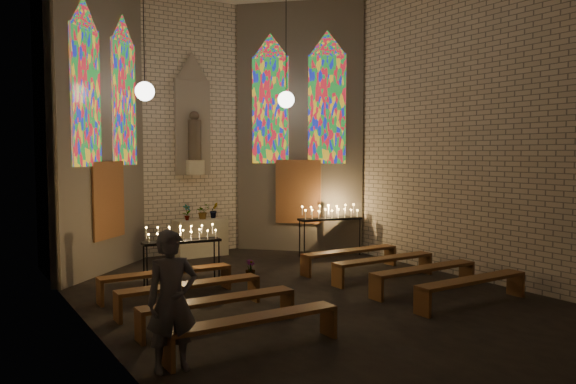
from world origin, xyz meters
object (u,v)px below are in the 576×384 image
object	(u,v)px
votive_stand_left	(182,237)
votive_stand_right	(330,215)
aisle_flower_pot	(250,269)
visitor	(172,301)
altar	(200,238)

from	to	relation	value
votive_stand_left	votive_stand_right	distance (m)	4.82
aisle_flower_pot	visitor	xyz separation A→B (m)	(-3.40, -4.25, 0.71)
votive_stand_left	aisle_flower_pot	bearing A→B (deg)	3.11
altar	votive_stand_left	bearing A→B (deg)	-119.54
votive_stand_left	visitor	size ratio (longest dim) A/B	0.91
votive_stand_left	votive_stand_right	bearing A→B (deg)	19.17
aisle_flower_pot	visitor	distance (m)	5.49
votive_stand_right	visitor	world-z (taller)	visitor
votive_stand_right	votive_stand_left	bearing A→B (deg)	-155.55
altar	votive_stand_right	distance (m)	3.57
altar	visitor	size ratio (longest dim) A/B	0.77
aisle_flower_pot	visitor	size ratio (longest dim) A/B	0.22
votive_stand_left	votive_stand_right	xyz separation A→B (m)	(4.68, 1.13, 0.08)
aisle_flower_pot	visitor	world-z (taller)	visitor
votive_stand_left	visitor	distance (m)	4.69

